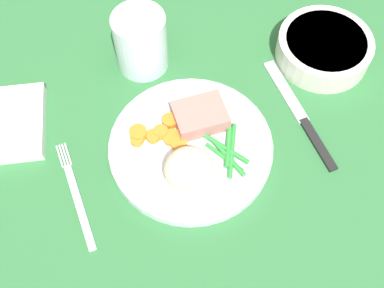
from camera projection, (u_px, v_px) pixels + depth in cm
name	position (u px, v px, depth cm)	size (l,w,h in cm)	color
dining_table	(208.00, 148.00, 69.58)	(120.00, 90.00, 2.00)	#2D6B38
dinner_plate	(192.00, 150.00, 67.32)	(23.05, 23.05, 1.60)	white
meat_portion	(203.00, 115.00, 67.70)	(7.27, 5.67, 2.61)	#B2756B
mashed_potatoes	(189.00, 169.00, 62.11)	(6.65, 6.30, 5.16)	beige
carrot_slices	(158.00, 134.00, 67.07)	(7.44, 6.03, 1.28)	orange
green_beans	(228.00, 151.00, 65.93)	(5.66, 8.74, 0.79)	#2D8C38
fork	(76.00, 195.00, 64.62)	(1.44, 16.60, 0.40)	silver
knife	(300.00, 116.00, 70.86)	(1.70, 20.50, 0.64)	black
water_glass	(141.00, 45.00, 72.38)	(7.94, 7.94, 9.70)	silver
salad_bowl	(324.00, 47.00, 74.59)	(14.63, 14.63, 4.03)	silver
napkin	(0.00, 125.00, 69.21)	(12.59, 12.27, 1.90)	white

